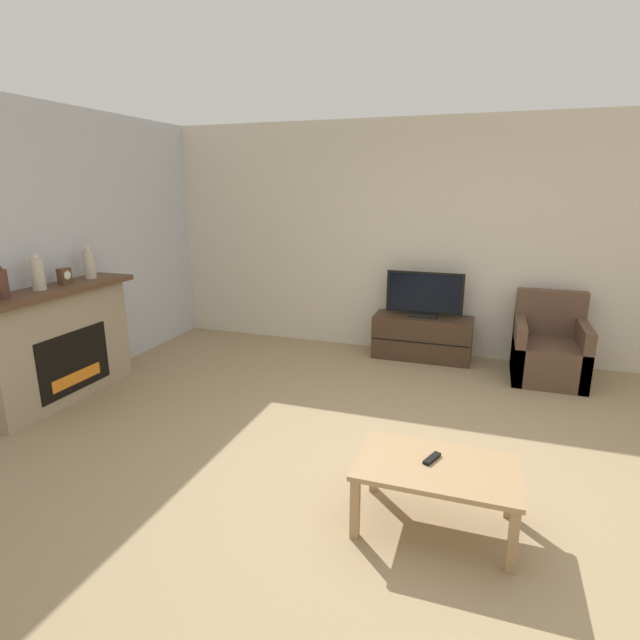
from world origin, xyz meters
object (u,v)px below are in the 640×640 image
Objects in this scene: mantel_vase_right at (89,263)px; remote at (432,458)px; fireplace at (58,343)px; coffee_table at (437,473)px; tv_stand at (422,337)px; mantel_vase_left at (0,283)px; armchair at (549,351)px; mantel_clock at (64,276)px; mantel_vase_centre_left at (38,273)px; tv at (424,296)px.

mantel_vase_right reaches higher than remote.
fireplace is 3.57m from remote.
fireplace is at bearing 168.06° from coffee_table.
tv_stand is 1.21× the size of coffee_table.
remote is at bearing 128.94° from coffee_table.
coffee_table is (3.52, -0.27, -0.85)m from mantel_vase_left.
mantel_vase_left is at bearing -149.78° from armchair.
mantel_clock reaches higher than armchair.
armchair is at bearing 26.56° from mantel_vase_centre_left.
armchair is (1.33, -0.20, -0.45)m from tv.
mantel_vase_left is 0.87× the size of mantel_vase_centre_left.
coffee_table is (0.49, -3.01, 0.10)m from tv_stand.
mantel_vase_right is (0.00, 0.96, 0.02)m from mantel_vase_left.
mantel_clock is at bearing 165.52° from coffee_table.
mantel_vase_left is 0.64m from mantel_clock.
coffee_table is (-0.84, -2.81, 0.06)m from armchair.
coffee_table is at bearing -11.94° from fireplace.
fireplace reaches higher than tv.
armchair is at bearing 23.54° from mantel_clock.
fireplace is 1.44× the size of tv_stand.
mantel_vase_centre_left is at bearing -90.16° from mantel_clock.
mantel_vase_centre_left is 0.35× the size of armchair.
mantel_vase_right reaches higher than mantel_vase_left.
tv is 1.42m from armchair.
mantel_vase_centre_left is 0.99× the size of mantel_vase_right.
armchair is 0.96× the size of coffee_table.
fireplace reaches higher than armchair.
mantel_vase_left is at bearing -137.88° from tv.
tv_stand is 3.05m from coffee_table.
coffee_table is at bearing -4.34° from mantel_vase_left.
mantel_vase_right is (0.02, 0.48, 0.68)m from fireplace.
mantel_vase_centre_left is 0.29m from mantel_clock.
mantel_vase_right is 0.37× the size of tv.
fireplace is at bearing -154.80° from armchair.
remote is at bearing -13.92° from mantel_clock.
remote is (3.50, -0.70, -0.13)m from fireplace.
mantel_vase_right is 0.34× the size of coffee_table.
tv_stand reaches higher than remote.
fireplace is 4.84m from armchair.
mantel_vase_left is 0.36m from mantel_vase_centre_left.
coffee_table is at bearing -80.82° from tv.
tv is at bearing 171.47° from armchair.
mantel_clock reaches higher than tv.
tv_stand is 0.49m from tv.
mantel_clock is at bearing 89.84° from mantel_vase_centre_left.
tv_stand is 1.29× the size of tv.
mantel_vase_right is 2.11× the size of mantel_clock.
mantel_vase_left reaches higher than mantel_clock.
mantel_vase_centre_left is at bearing -167.71° from remote.
tv is at bearing 99.18° from coffee_table.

